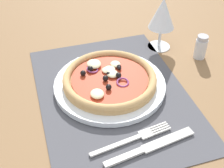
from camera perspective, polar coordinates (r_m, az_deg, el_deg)
ground_plane at (r=75.27cm, az=0.18°, el=-2.71°), size 190.00×140.00×2.40cm
placemat at (r=74.33cm, az=0.18°, el=-1.92°), size 47.08×34.24×0.40cm
plate at (r=75.69cm, az=-0.40°, el=-0.11°), size 26.80×26.80×1.39cm
pizza at (r=74.60cm, az=-0.46°, el=0.98°), size 22.41×22.41×2.68cm
fork at (r=64.64cm, az=4.28°, el=-9.73°), size 4.25×18.02×0.44cm
knife at (r=63.45cm, az=7.10°, el=-11.24°), size 4.76×20.01×0.62cm
wine_glass at (r=87.12cm, az=9.13°, el=12.31°), size 7.20×7.20×14.90cm
pepper_shaker at (r=88.29cm, az=15.85°, el=6.46°), size 3.20×3.20×6.70cm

